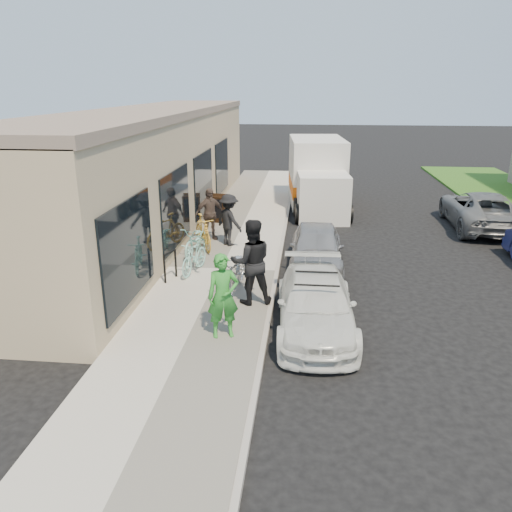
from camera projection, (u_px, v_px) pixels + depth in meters
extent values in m
plane|color=black|center=(288.00, 325.00, 10.95)|extent=(120.00, 120.00, 0.00)
cube|color=#B4ADA2|center=(221.00, 271.00, 13.94)|extent=(3.00, 34.00, 0.15)
cube|color=#9C968F|center=(277.00, 273.00, 13.80)|extent=(0.12, 34.00, 0.13)
cube|color=tan|center=(156.00, 171.00, 18.34)|extent=(3.50, 20.00, 4.00)
cube|color=gray|center=(152.00, 112.00, 17.66)|extent=(3.60, 20.00, 0.25)
cube|color=black|center=(129.00, 251.00, 10.77)|extent=(0.06, 3.00, 2.20)
cube|color=black|center=(176.00, 208.00, 14.54)|extent=(0.06, 3.00, 2.20)
cube|color=black|center=(204.00, 183.00, 18.30)|extent=(0.06, 3.00, 2.20)
cube|color=black|center=(222.00, 166.00, 22.06)|extent=(0.06, 3.00, 2.20)
cylinder|color=black|center=(165.00, 269.00, 12.78)|extent=(0.05, 0.05, 0.75)
cylinder|color=black|center=(176.00, 263.00, 13.21)|extent=(0.05, 0.05, 0.75)
cylinder|color=black|center=(169.00, 252.00, 12.87)|extent=(0.22, 0.49, 0.05)
cube|color=black|center=(216.00, 210.00, 18.29)|extent=(0.66, 0.35, 1.03)
cube|color=black|center=(220.00, 208.00, 18.63)|extent=(0.66, 0.35, 1.03)
cube|color=black|center=(216.00, 209.00, 18.24)|extent=(0.52, 0.25, 0.74)
imported|color=white|center=(316.00, 304.00, 10.62)|extent=(1.77, 4.04, 1.15)
cylinder|color=black|center=(317.00, 286.00, 10.02)|extent=(0.91, 0.04, 0.04)
cylinder|color=black|center=(317.00, 272.00, 10.75)|extent=(0.91, 0.04, 0.04)
imported|color=#96969B|center=(316.00, 247.00, 14.20)|extent=(1.51, 3.69, 1.25)
cube|color=silver|center=(323.00, 198.00, 19.18)|extent=(2.06, 2.06, 1.81)
cube|color=black|center=(323.00, 188.00, 19.05)|extent=(1.76, 0.21, 0.86)
cube|color=silver|center=(316.00, 171.00, 21.70)|extent=(2.52, 4.18, 2.77)
cube|color=#E65E0D|center=(316.00, 185.00, 21.90)|extent=(2.54, 4.20, 0.52)
cylinder|color=black|center=(298.00, 214.00, 18.91)|extent=(0.30, 0.78, 0.76)
cylinder|color=black|center=(349.00, 214.00, 18.88)|extent=(0.30, 0.78, 0.76)
cylinder|color=black|center=(297.00, 207.00, 19.91)|extent=(0.30, 0.78, 0.76)
cylinder|color=black|center=(345.00, 208.00, 19.87)|extent=(0.30, 0.78, 0.76)
cylinder|color=black|center=(292.00, 189.00, 23.33)|extent=(0.30, 0.78, 0.76)
cylinder|color=black|center=(333.00, 190.00, 23.30)|extent=(0.30, 0.78, 0.76)
imported|color=slate|center=(481.00, 210.00, 18.26)|extent=(2.42, 4.93, 1.35)
imported|color=#ADADAF|center=(236.00, 272.00, 12.12)|extent=(0.84, 2.15, 1.11)
imported|color=#2D892E|center=(223.00, 296.00, 9.91)|extent=(0.73, 0.59, 1.75)
imported|color=black|center=(251.00, 262.00, 11.44)|extent=(1.14, 0.99, 2.01)
imported|color=#8ED4C8|center=(194.00, 257.00, 13.50)|extent=(0.73, 1.56, 0.90)
imported|color=#8ED4C8|center=(196.00, 240.00, 14.93)|extent=(0.83, 1.78, 0.90)
imported|color=gold|center=(203.00, 232.00, 15.49)|extent=(1.21, 1.78, 1.05)
imported|color=black|center=(229.00, 220.00, 15.73)|extent=(1.20, 1.16, 1.65)
imported|color=#4F3F38|center=(209.00, 214.00, 16.29)|extent=(1.06, 0.93, 1.72)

